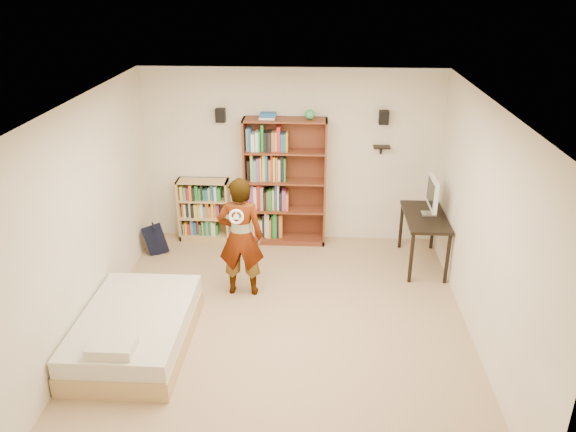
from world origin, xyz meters
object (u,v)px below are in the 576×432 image
daybed (135,326)px  person (241,237)px  low_bookshelf (204,210)px  computer_desk (423,240)px  tall_bookshelf (285,183)px

daybed → person: person is taller
low_bookshelf → computer_desk: size_ratio=0.87×
tall_bookshelf → person: (-0.48, -1.57, -0.18)m
daybed → person: bearing=49.4°
computer_desk → person: bearing=-160.1°
person → tall_bookshelf: bearing=-107.7°
low_bookshelf → tall_bookshelf: bearing=-1.5°
daybed → person: size_ratio=1.13×
tall_bookshelf → low_bookshelf: size_ratio=1.99×
tall_bookshelf → computer_desk: tall_bookshelf is taller
low_bookshelf → person: person is taller
tall_bookshelf → computer_desk: 2.22m
low_bookshelf → person: size_ratio=0.61×
low_bookshelf → person: 1.83m
person → daybed: bearing=48.7°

